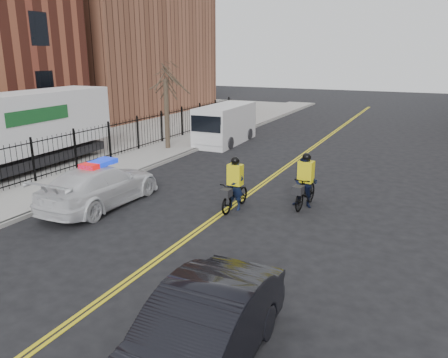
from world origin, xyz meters
TOP-DOWN VIEW (x-y plane):
  - ground at (0.00, 0.00)m, footprint 120.00×120.00m
  - center_line_left at (-0.08, 8.00)m, footprint 0.10×60.00m
  - center_line_right at (0.08, 8.00)m, footprint 0.10×60.00m
  - sidewalk at (-7.50, 8.00)m, footprint 3.00×60.00m
  - curb at (-6.00, 8.00)m, footprint 0.20×60.00m
  - iron_fence at (-9.00, 8.00)m, footprint 0.12×28.00m
  - lot_pad at (-18.00, 8.00)m, footprint 18.00×60.00m
  - warehouse_far at (-23.00, 24.00)m, footprint 14.00×18.00m
  - street_tree at (-7.60, 10.00)m, footprint 3.20×3.20m
  - police_cruiser at (-4.50, 0.60)m, footprint 2.25×5.37m
  - dark_sedan at (3.23, -5.74)m, footprint 1.80×4.85m
  - cargo_van at (-5.49, 13.36)m, footprint 2.40×5.81m
  - semi_trailer at (-11.24, 2.00)m, footprint 2.84×12.13m
  - cyclist_near at (0.23, 2.40)m, footprint 0.76×2.05m
  - cyclist_far at (2.47, 3.74)m, footprint 0.97×2.08m

SIDE VIEW (x-z plane):
  - ground at x=0.00m, z-range 0.00..0.00m
  - center_line_left at x=-0.08m, z-range 0.00..0.01m
  - center_line_right at x=0.08m, z-range 0.00..0.01m
  - lot_pad at x=-18.00m, z-range 0.00..0.02m
  - sidewalk at x=-7.50m, z-range 0.00..0.15m
  - curb at x=-6.00m, z-range 0.00..0.15m
  - cyclist_near at x=0.23m, z-range -0.30..1.69m
  - police_cruiser at x=-4.50m, z-range -0.07..1.64m
  - dark_sedan at x=3.23m, z-range 0.00..1.58m
  - cyclist_far at x=2.47m, z-range -0.22..1.85m
  - iron_fence at x=-9.00m, z-range 0.00..2.00m
  - cargo_van at x=-5.49m, z-range -0.03..2.37m
  - semi_trailer at x=-11.24m, z-range 0.26..4.01m
  - street_tree at x=-7.60m, z-range 1.13..5.93m
  - warehouse_far at x=-23.00m, z-range 0.00..14.00m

